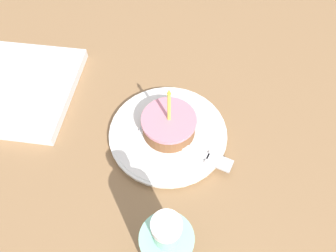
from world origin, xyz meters
name	(u,v)px	position (x,y,z in m)	size (l,w,h in m)	color
ground_plane	(176,136)	(0.00, 0.00, -0.02)	(2.40, 2.40, 0.04)	olive
plate	(168,134)	(-0.01, 0.01, 0.01)	(0.22, 0.22, 0.02)	white
cake_slice	(169,125)	(-0.01, 0.01, 0.04)	(0.10, 0.10, 0.12)	brown
fork	(190,150)	(-0.05, -0.03, 0.02)	(0.07, 0.18, 0.00)	silver
bottle	(167,251)	(-0.24, -0.02, 0.08)	(0.06, 0.06, 0.19)	#8CD1B2
marble_board	(16,88)	(0.05, 0.33, 0.01)	(0.23, 0.23, 0.02)	silver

